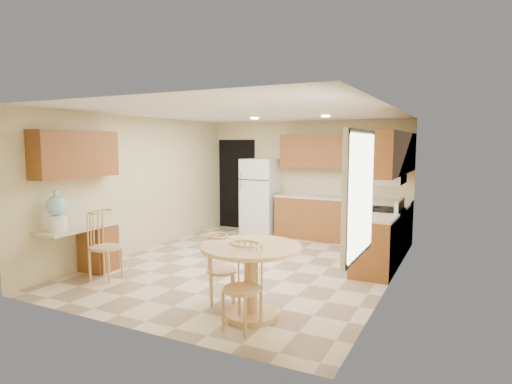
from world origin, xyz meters
The scene contains 30 objects.
floor centered at (0.00, 0.00, 0.00)m, with size 5.50×5.50×0.00m, color beige.
ceiling centered at (0.00, 0.00, 2.50)m, with size 4.50×5.50×0.02m, color white.
wall_back centered at (0.00, 2.75, 1.25)m, with size 4.50×0.02×2.50m, color beige.
wall_front centered at (0.00, -2.75, 1.25)m, with size 4.50×0.02×2.50m, color beige.
wall_left centered at (-2.25, 0.00, 1.25)m, with size 0.02×5.50×2.50m, color beige.
wall_right centered at (2.25, 0.00, 1.25)m, with size 0.02×5.50×2.50m, color beige.
doorway centered at (-1.75, 2.73, 1.05)m, with size 0.90×0.02×2.10m, color black.
base_cab_back centered at (0.88, 2.45, 0.43)m, with size 2.75×0.60×0.87m, color brown.
counter_back centered at (0.88, 2.45, 0.89)m, with size 2.75×0.63×0.04m, color beige.
base_cab_right_a centered at (1.95, 1.85, 0.43)m, with size 0.60×0.59×0.87m, color brown.
counter_right_a centered at (1.95, 1.85, 0.89)m, with size 0.63×0.59×0.04m, color beige.
base_cab_right_b centered at (1.95, 0.40, 0.43)m, with size 0.60×0.80×0.87m, color brown.
counter_right_b centered at (1.95, 0.40, 0.89)m, with size 0.63×0.80×0.04m, color beige.
upper_cab_back centered at (0.88, 2.58, 1.85)m, with size 2.75×0.33×0.70m, color brown.
upper_cab_right centered at (2.08, 1.21, 1.85)m, with size 0.33×2.42×0.70m, color brown.
upper_cab_left centered at (-2.08, -1.60, 1.85)m, with size 0.33×1.40×0.70m, color brown.
sink centered at (0.85, 2.45, 0.91)m, with size 0.78×0.44×0.01m, color silver.
range_hood centered at (2.00, 1.18, 1.42)m, with size 0.50×0.76×0.14m, color silver.
desk_pedestal centered at (-2.00, -1.32, 0.36)m, with size 0.48×0.42×0.72m, color brown.
desk_top centered at (-2.00, -1.70, 0.75)m, with size 0.50×1.20×0.04m, color beige.
window centered at (2.23, -1.85, 1.50)m, with size 0.06×1.12×1.30m.
can_light_a centered at (-0.50, 1.20, 2.48)m, with size 0.14×0.14×0.02m, color white.
can_light_b centered at (0.90, 1.20, 2.48)m, with size 0.14×0.14×0.02m, color white.
refrigerator centered at (-0.95, 2.40, 0.84)m, with size 0.74×0.72×1.67m.
stove centered at (1.92, 1.18, 0.47)m, with size 0.65×0.76×1.09m.
dining_table centered at (1.02, -1.88, 0.56)m, with size 1.15×1.15×0.85m.
chair_table_a centered at (0.47, -1.72, 0.53)m, with size 0.38×0.48×0.87m.
chair_table_b centered at (1.07, -2.29, 0.57)m, with size 0.41×0.42×0.93m.
chair_desk centered at (-1.55, -1.70, 0.62)m, with size 0.45×0.58×1.02m.
water_crock centered at (-2.00, -2.04, 1.04)m, with size 0.28×0.28×0.59m.
Camera 1 is at (3.21, -6.13, 2.00)m, focal length 30.00 mm.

